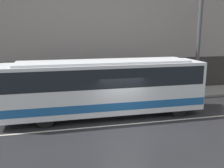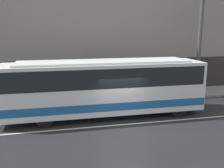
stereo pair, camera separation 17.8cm
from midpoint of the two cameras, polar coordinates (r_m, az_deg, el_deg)
name	(u,v)px [view 2 (the right image)]	position (r m, az deg, el deg)	size (l,w,h in m)	color
ground_plane	(124,125)	(13.89, 3.05, -9.25)	(60.00, 60.00, 0.00)	#262628
sidewalk	(105,97)	(18.93, -1.39, -3.08)	(60.00, 2.95, 0.16)	gray
building_facade	(100,25)	(19.85, -2.41, 13.33)	(60.00, 0.35, 11.32)	gray
lane_stripe	(124,125)	(13.89, 3.05, -9.24)	(54.00, 0.14, 0.01)	beige
transit_bus	(105,85)	(14.80, -1.32, -0.25)	(11.77, 2.62, 3.34)	white
utility_pole_near	(200,42)	(20.29, 19.64, 9.02)	(0.30, 0.30, 8.05)	#4C4C4F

